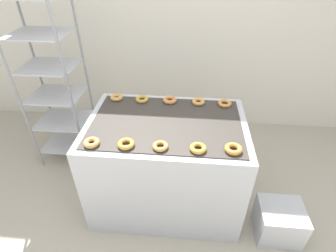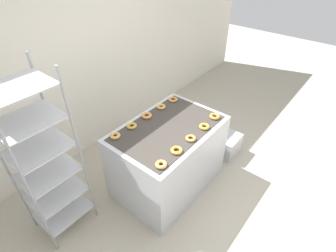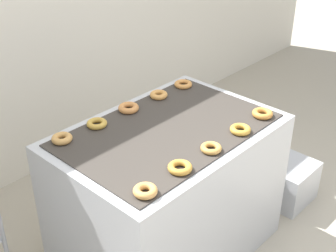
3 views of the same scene
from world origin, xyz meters
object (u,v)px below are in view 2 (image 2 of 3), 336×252
(donut_far_leftmost, at_px, (115,136))
(donut_far_rightmost, at_px, (173,99))
(glaze_bin, at_px, (226,144))
(donut_far_center, at_px, (147,115))
(donut_near_leftmost, at_px, (161,165))
(donut_near_right, at_px, (204,127))
(donut_near_rightmost, at_px, (215,116))
(donut_far_right, at_px, (161,107))
(fryer_machine, at_px, (168,157))
(baking_rack_cart, at_px, (44,161))
(donut_near_left, at_px, (177,150))
(donut_far_left, at_px, (132,126))
(donut_near_center, at_px, (191,138))

(donut_far_leftmost, height_order, donut_far_rightmost, donut_far_leftmost)
(glaze_bin, xyz_separation_m, donut_far_center, (-0.99, 0.63, 0.78))
(glaze_bin, distance_m, donut_near_leftmost, 1.69)
(donut_near_right, bearing_deg, donut_near_rightmost, 2.96)
(donut_far_leftmost, distance_m, donut_far_rightmost, 0.98)
(donut_near_leftmost, distance_m, donut_near_right, 0.76)
(glaze_bin, distance_m, donut_far_center, 1.41)
(donut_near_right, xyz_separation_m, donut_far_right, (0.00, 0.64, 0.00))
(donut_far_leftmost, distance_m, donut_far_right, 0.75)
(glaze_bin, height_order, donut_near_leftmost, donut_near_leftmost)
(donut_near_leftmost, height_order, donut_far_right, donut_near_leftmost)
(fryer_machine, height_order, donut_far_rightmost, donut_far_rightmost)
(baking_rack_cart, bearing_deg, donut_near_leftmost, -51.89)
(fryer_machine, relative_size, donut_near_rightmost, 10.47)
(baking_rack_cart, relative_size, donut_far_leftmost, 16.60)
(donut_near_left, bearing_deg, donut_far_right, 51.34)
(donut_near_right, xyz_separation_m, donut_far_left, (-0.51, 0.64, -0.00))
(donut_near_left, bearing_deg, donut_far_rightmost, 40.47)
(donut_near_left, bearing_deg, donut_near_right, 0.04)
(glaze_bin, height_order, donut_far_leftmost, donut_far_leftmost)
(baking_rack_cart, distance_m, donut_far_right, 1.46)
(donut_far_leftmost, relative_size, donut_far_right, 1.00)
(donut_near_leftmost, xyz_separation_m, donut_far_center, (0.51, 0.66, 0.00))
(fryer_machine, xyz_separation_m, donut_far_left, (-0.25, 0.32, 0.48))
(donut_near_center, height_order, donut_far_right, donut_far_right)
(donut_near_right, bearing_deg, donut_near_center, -179.88)
(donut_near_center, relative_size, donut_near_rightmost, 0.91)
(donut_near_rightmost, distance_m, donut_far_center, 0.81)
(donut_near_leftmost, xyz_separation_m, donut_far_leftmost, (0.01, 0.66, 0.00))
(donut_far_left, xyz_separation_m, donut_far_center, (0.26, 0.01, 0.00))
(baking_rack_cart, xyz_separation_m, donut_near_center, (1.18, -0.86, -0.03))
(baking_rack_cart, distance_m, donut_far_left, 0.96)
(donut_near_right, height_order, donut_far_rightmost, donut_near_right)
(donut_near_right, distance_m, donut_far_right, 0.64)
(donut_near_center, relative_size, donut_far_rightmost, 0.94)
(donut_near_rightmost, bearing_deg, donut_far_right, 110.77)
(donut_near_center, bearing_deg, donut_far_rightmost, 51.83)
(donut_near_leftmost, bearing_deg, donut_far_center, 52.34)
(donut_near_left, relative_size, donut_near_center, 1.09)
(glaze_bin, bearing_deg, donut_far_center, 147.49)
(fryer_machine, bearing_deg, donut_far_rightmost, 32.93)
(donut_near_rightmost, relative_size, donut_far_leftmost, 1.09)
(fryer_machine, distance_m, donut_far_right, 0.63)
(donut_near_rightmost, bearing_deg, donut_near_leftmost, -178.75)
(donut_near_center, bearing_deg, glaze_bin, 1.07)
(donut_near_center, height_order, donut_far_rightmost, same)
(donut_near_right, height_order, donut_far_left, same)
(donut_near_rightmost, xyz_separation_m, donut_far_right, (-0.24, 0.63, -0.00))
(donut_near_center, distance_m, donut_far_leftmost, 0.81)
(donut_near_leftmost, distance_m, donut_far_left, 0.70)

